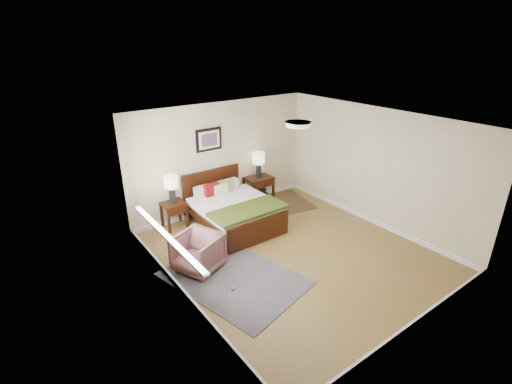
# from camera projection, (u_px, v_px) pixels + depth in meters

# --- Properties ---
(floor) EXTENTS (5.00, 5.00, 0.00)m
(floor) POSITION_uv_depth(u_px,v_px,m) (292.00, 252.00, 7.05)
(floor) COLOR olive
(floor) RESTS_ON ground
(back_wall) EXTENTS (4.50, 0.04, 2.50)m
(back_wall) POSITION_uv_depth(u_px,v_px,m) (222.00, 157.00, 8.42)
(back_wall) COLOR #CBB693
(back_wall) RESTS_ON ground
(front_wall) EXTENTS (4.50, 0.04, 2.50)m
(front_wall) POSITION_uv_depth(u_px,v_px,m) (426.00, 254.00, 4.71)
(front_wall) COLOR #CBB693
(front_wall) RESTS_ON ground
(left_wall) EXTENTS (0.04, 5.00, 2.50)m
(left_wall) POSITION_uv_depth(u_px,v_px,m) (178.00, 228.00, 5.34)
(left_wall) COLOR #CBB693
(left_wall) RESTS_ON ground
(right_wall) EXTENTS (0.04, 5.00, 2.50)m
(right_wall) POSITION_uv_depth(u_px,v_px,m) (375.00, 167.00, 7.79)
(right_wall) COLOR #CBB693
(right_wall) RESTS_ON ground
(ceiling) EXTENTS (4.50, 5.00, 0.02)m
(ceiling) POSITION_uv_depth(u_px,v_px,m) (298.00, 122.00, 6.08)
(ceiling) COLOR white
(ceiling) RESTS_ON back_wall
(window) EXTENTS (0.11, 2.72, 1.32)m
(window) POSITION_uv_depth(u_px,v_px,m) (162.00, 203.00, 5.84)
(window) COLOR silver
(window) RESTS_ON left_wall
(door) EXTENTS (0.06, 1.00, 2.18)m
(door) POSITION_uv_depth(u_px,v_px,m) (250.00, 302.00, 4.12)
(door) COLOR silver
(door) RESTS_ON ground
(ceil_fixture) EXTENTS (0.44, 0.44, 0.08)m
(ceil_fixture) POSITION_uv_depth(u_px,v_px,m) (298.00, 124.00, 6.09)
(ceil_fixture) COLOR white
(ceil_fixture) RESTS_ON ceiling
(bed) EXTENTS (1.57, 1.88, 1.01)m
(bed) POSITION_uv_depth(u_px,v_px,m) (233.00, 206.00, 7.87)
(bed) COLOR black
(bed) RESTS_ON ground
(wall_art) EXTENTS (0.62, 0.05, 0.50)m
(wall_art) POSITION_uv_depth(u_px,v_px,m) (209.00, 140.00, 8.04)
(wall_art) COLOR black
(wall_art) RESTS_ON back_wall
(nightstand_left) EXTENTS (0.47, 0.43, 0.56)m
(nightstand_left) POSITION_uv_depth(u_px,v_px,m) (174.00, 208.00, 7.81)
(nightstand_left) COLOR black
(nightstand_left) RESTS_ON ground
(nightstand_right) EXTENTS (0.65, 0.49, 0.64)m
(nightstand_right) POSITION_uv_depth(u_px,v_px,m) (259.00, 187.00, 9.06)
(nightstand_right) COLOR black
(nightstand_right) RESTS_ON ground
(lamp_left) EXTENTS (0.30, 0.30, 0.61)m
(lamp_left) POSITION_uv_depth(u_px,v_px,m) (171.00, 184.00, 7.62)
(lamp_left) COLOR black
(lamp_left) RESTS_ON nightstand_left
(lamp_right) EXTENTS (0.30, 0.30, 0.61)m
(lamp_right) POSITION_uv_depth(u_px,v_px,m) (259.00, 161.00, 8.80)
(lamp_right) COLOR black
(lamp_right) RESTS_ON nightstand_right
(armchair) EXTENTS (0.96, 0.95, 0.67)m
(armchair) POSITION_uv_depth(u_px,v_px,m) (198.00, 253.00, 6.42)
(armchair) COLOR brown
(armchair) RESTS_ON ground
(rug_persian) EXTENTS (2.12, 2.61, 0.01)m
(rug_persian) POSITION_uv_depth(u_px,v_px,m) (234.00, 278.00, 6.29)
(rug_persian) COLOR #0E2246
(rug_persian) RESTS_ON ground
(rug_navy) EXTENTS (1.07, 1.40, 0.01)m
(rug_navy) POSITION_uv_depth(u_px,v_px,m) (290.00, 201.00, 9.20)
(rug_navy) COLOR black
(rug_navy) RESTS_ON ground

